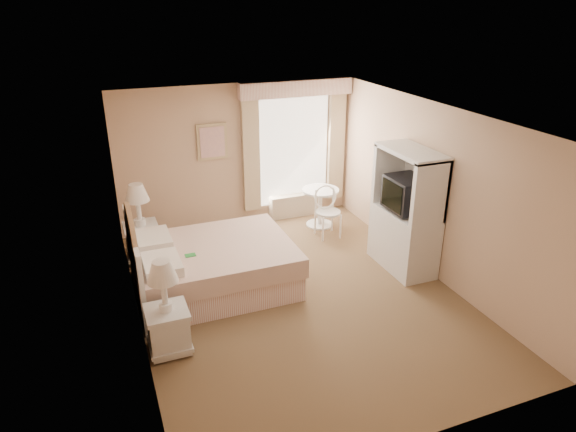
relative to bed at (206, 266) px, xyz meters
name	(u,v)px	position (x,y,z in m)	size (l,w,h in m)	color
room	(297,212)	(1.12, -0.62, 0.89)	(4.21, 5.51, 2.51)	brown
window	(295,146)	(2.17, 2.03, 0.98)	(2.05, 0.22, 2.51)	white
framed_art	(212,142)	(0.67, 2.09, 1.19)	(0.52, 0.04, 0.62)	tan
bed	(206,266)	(0.00, 0.00, 0.00)	(2.17, 1.71, 1.51)	tan
nightstand_near	(167,319)	(-0.72, -1.20, 0.07)	(0.48, 0.48, 1.16)	silver
nightstand_far	(141,232)	(-0.72, 1.24, 0.10)	(0.51, 0.51, 1.23)	silver
round_table	(320,201)	(2.40, 1.42, 0.10)	(0.65, 0.65, 0.69)	white
cafe_chair	(327,207)	(2.34, 1.01, 0.15)	(0.43, 0.43, 0.88)	white
armoire	(405,220)	(2.93, -0.44, 0.40)	(0.56, 1.11, 1.85)	silver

